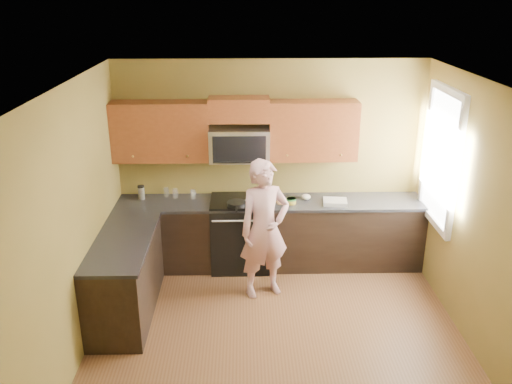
{
  "coord_description": "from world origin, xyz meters",
  "views": [
    {
      "loc": [
        -0.35,
        -4.76,
        3.52
      ],
      "look_at": [
        -0.2,
        1.3,
        1.2
      ],
      "focal_mm": 37.56,
      "sensor_mm": 36.0,
      "label": 1
    }
  ],
  "objects_px": {
    "microwave": "(239,160)",
    "travel_mug": "(142,199)",
    "stove": "(240,233)",
    "woman": "(264,229)",
    "butter_tub": "(291,204)",
    "frying_pan": "(237,206)"
  },
  "relations": [
    {
      "from": "microwave",
      "to": "woman",
      "type": "relative_size",
      "value": 0.45
    },
    {
      "from": "travel_mug",
      "to": "stove",
      "type": "bearing_deg",
      "value": -5.8
    },
    {
      "from": "butter_tub",
      "to": "frying_pan",
      "type": "bearing_deg",
      "value": -169.8
    },
    {
      "from": "woman",
      "to": "frying_pan",
      "type": "distance_m",
      "value": 0.61
    },
    {
      "from": "butter_tub",
      "to": "stove",
      "type": "bearing_deg",
      "value": 173.91
    },
    {
      "from": "frying_pan",
      "to": "travel_mug",
      "type": "relative_size",
      "value": 2.23
    },
    {
      "from": "microwave",
      "to": "travel_mug",
      "type": "bearing_deg",
      "value": 179.73
    },
    {
      "from": "woman",
      "to": "butter_tub",
      "type": "xyz_separation_m",
      "value": [
        0.37,
        0.63,
        0.07
      ]
    },
    {
      "from": "travel_mug",
      "to": "butter_tub",
      "type": "bearing_deg",
      "value": -5.9
    },
    {
      "from": "stove",
      "to": "woman",
      "type": "distance_m",
      "value": 0.85
    },
    {
      "from": "stove",
      "to": "butter_tub",
      "type": "relative_size",
      "value": 7.46
    },
    {
      "from": "stove",
      "to": "travel_mug",
      "type": "distance_m",
      "value": 1.37
    },
    {
      "from": "microwave",
      "to": "woman",
      "type": "height_order",
      "value": "woman"
    },
    {
      "from": "butter_tub",
      "to": "travel_mug",
      "type": "bearing_deg",
      "value": 174.1
    },
    {
      "from": "butter_tub",
      "to": "microwave",
      "type": "bearing_deg",
      "value": 163.51
    },
    {
      "from": "microwave",
      "to": "travel_mug",
      "type": "xyz_separation_m",
      "value": [
        -1.29,
        0.01,
        -0.53
      ]
    },
    {
      "from": "butter_tub",
      "to": "travel_mug",
      "type": "relative_size",
      "value": 0.68
    },
    {
      "from": "stove",
      "to": "butter_tub",
      "type": "distance_m",
      "value": 0.8
    },
    {
      "from": "stove",
      "to": "frying_pan",
      "type": "relative_size",
      "value": 2.27
    },
    {
      "from": "woman",
      "to": "frying_pan",
      "type": "bearing_deg",
      "value": 102.56
    },
    {
      "from": "woman",
      "to": "butter_tub",
      "type": "bearing_deg",
      "value": 39.04
    },
    {
      "from": "butter_tub",
      "to": "travel_mug",
      "type": "distance_m",
      "value": 1.96
    }
  ]
}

